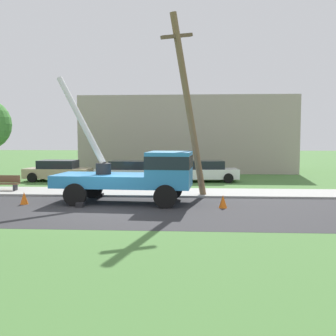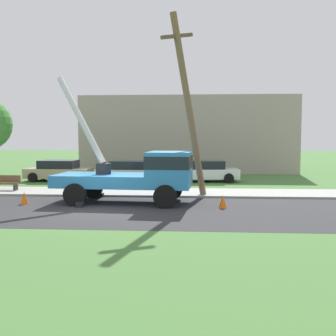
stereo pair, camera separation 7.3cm
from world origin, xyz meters
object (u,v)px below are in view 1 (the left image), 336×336
object	(u,v)px
parked_sedan_tan	(58,171)
park_bench	(5,183)
leaning_utility_pole	(188,105)
utility_truck	(142,172)
parked_sedan_silver	(130,171)
traffic_cone_ahead	(223,201)
traffic_cone_behind	(24,198)
parked_sedan_white	(205,171)

from	to	relation	value
parked_sedan_tan	park_bench	world-z (taller)	parked_sedan_tan
leaning_utility_pole	utility_truck	bearing A→B (deg)	-142.57
parked_sedan_silver	traffic_cone_ahead	bearing A→B (deg)	-59.60
utility_truck	leaning_utility_pole	world-z (taller)	leaning_utility_pole
traffic_cone_ahead	park_bench	distance (m)	12.35
utility_truck	leaning_utility_pole	xyz separation A→B (m)	(2.10, 1.60, 3.15)
traffic_cone_ahead	parked_sedan_tan	xyz separation A→B (m)	(-10.47, 9.67, 0.43)
leaning_utility_pole	park_bench	bearing A→B (deg)	171.07
leaning_utility_pole	parked_sedan_silver	distance (m)	8.68
leaning_utility_pole	parked_sedan_tan	size ratio (longest dim) A/B	2.00
leaning_utility_pole	traffic_cone_ahead	world-z (taller)	leaning_utility_pole
utility_truck	traffic_cone_behind	xyz separation A→B (m)	(-5.20, -0.71, -1.13)
utility_truck	parked_sedan_tan	xyz separation A→B (m)	(-6.85, 8.58, -0.70)
traffic_cone_ahead	traffic_cone_behind	bearing A→B (deg)	177.58
utility_truck	parked_sedan_white	world-z (taller)	utility_truck
utility_truck	leaning_utility_pole	size ratio (longest dim) A/B	0.76
parked_sedan_tan	parked_sedan_silver	size ratio (longest dim) A/B	0.99
utility_truck	parked_sedan_white	size ratio (longest dim) A/B	1.50
parked_sedan_white	parked_sedan_silver	bearing A→B (deg)	-173.63
traffic_cone_behind	utility_truck	bearing A→B (deg)	7.81
traffic_cone_behind	parked_sedan_white	distance (m)	12.70
utility_truck	traffic_cone_behind	bearing A→B (deg)	-172.19
leaning_utility_pole	parked_sedan_silver	xyz separation A→B (m)	(-3.98, 6.68, -3.84)
traffic_cone_behind	parked_sedan_silver	xyz separation A→B (m)	(3.32, 9.00, 0.43)
utility_truck	parked_sedan_silver	bearing A→B (deg)	102.82
utility_truck	leaning_utility_pole	bearing A→B (deg)	37.43
parked_sedan_tan	parked_sedan_white	distance (m)	10.01
traffic_cone_behind	traffic_cone_ahead	bearing A→B (deg)	-2.42
parked_sedan_silver	park_bench	world-z (taller)	parked_sedan_silver
parked_sedan_silver	parked_sedan_white	size ratio (longest dim) A/B	0.99
leaning_utility_pole	park_bench	xyz separation A→B (m)	(-10.07, 1.58, -4.09)
traffic_cone_ahead	park_bench	xyz separation A→B (m)	(-11.59, 4.27, 0.18)
leaning_utility_pole	park_bench	world-z (taller)	leaning_utility_pole
utility_truck	traffic_cone_ahead	world-z (taller)	utility_truck
leaning_utility_pole	traffic_cone_ahead	bearing A→B (deg)	-60.60
traffic_cone_ahead	park_bench	size ratio (longest dim) A/B	0.35
utility_truck	parked_sedan_tan	distance (m)	11.00
utility_truck	parked_sedan_tan	size ratio (longest dim) A/B	1.52
parked_sedan_tan	park_bench	size ratio (longest dim) A/B	2.77
traffic_cone_ahead	parked_sedan_silver	size ratio (longest dim) A/B	0.12
traffic_cone_ahead	traffic_cone_behind	size ratio (longest dim) A/B	1.00
traffic_cone_ahead	traffic_cone_behind	world-z (taller)	same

